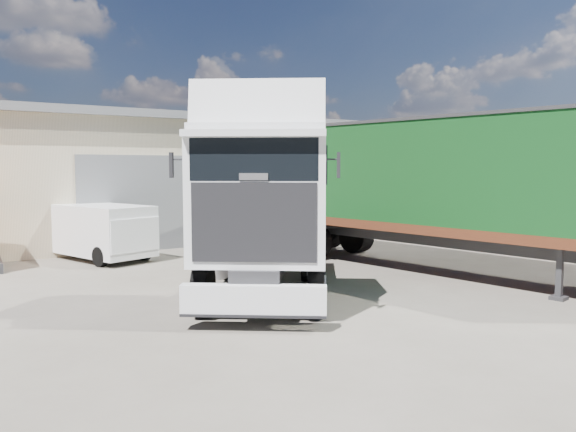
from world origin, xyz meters
TOP-DOWN VIEW (x-y plane):
  - ground at (0.00, 0.00)m, footprint 120.00×120.00m
  - brick_boundary_wall at (11.50, 6.00)m, footprint 0.35×26.00m
  - tractor_unit at (-1.78, 0.55)m, footprint 6.43×7.45m
  - box_trailer at (4.47, 1.53)m, footprint 5.22×14.01m
  - panel_van at (-3.50, 8.95)m, footprint 3.19×4.92m

SIDE VIEW (x-z plane):
  - ground at x=0.00m, z-range 0.00..0.00m
  - panel_van at x=-3.50m, z-range 0.03..1.90m
  - brick_boundary_wall at x=11.50m, z-range 0.00..2.50m
  - tractor_unit at x=-1.78m, z-range -0.39..4.53m
  - box_trailer at x=4.47m, z-range 0.50..5.06m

